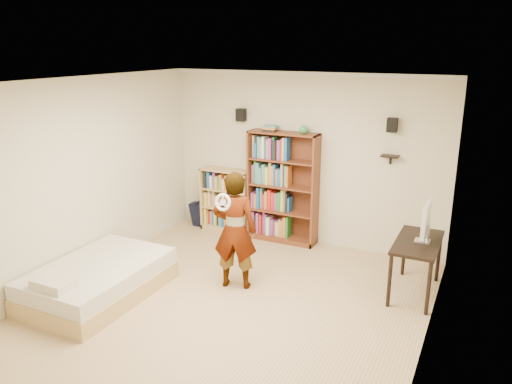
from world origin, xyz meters
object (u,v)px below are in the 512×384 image
(tall_bookshelf, at_px, (283,188))
(person, at_px, (235,230))
(computer_desk, at_px, (415,267))
(daybed, at_px, (98,276))
(low_bookshelf, at_px, (226,200))

(tall_bookshelf, relative_size, person, 1.14)
(computer_desk, bearing_deg, daybed, -153.18)
(low_bookshelf, height_order, computer_desk, low_bookshelf)
(daybed, height_order, person, person)
(tall_bookshelf, bearing_deg, low_bookshelf, 179.87)
(tall_bookshelf, height_order, daybed, tall_bookshelf)
(low_bookshelf, bearing_deg, tall_bookshelf, -0.13)
(low_bookshelf, xyz_separation_m, computer_desk, (3.28, -0.94, -0.18))
(tall_bookshelf, height_order, computer_desk, tall_bookshelf)
(tall_bookshelf, height_order, low_bookshelf, tall_bookshelf)
(low_bookshelf, distance_m, daybed, 2.79)
(tall_bookshelf, relative_size, computer_desk, 1.69)
(computer_desk, height_order, person, person)
(computer_desk, relative_size, daybed, 0.58)
(tall_bookshelf, height_order, person, tall_bookshelf)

